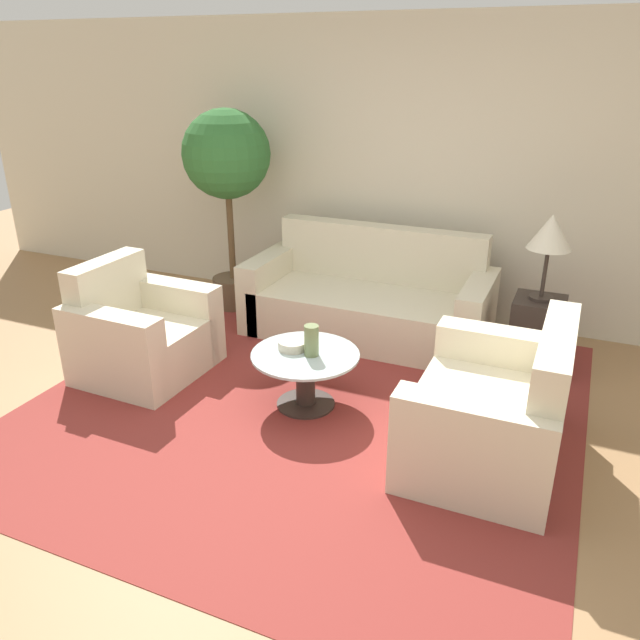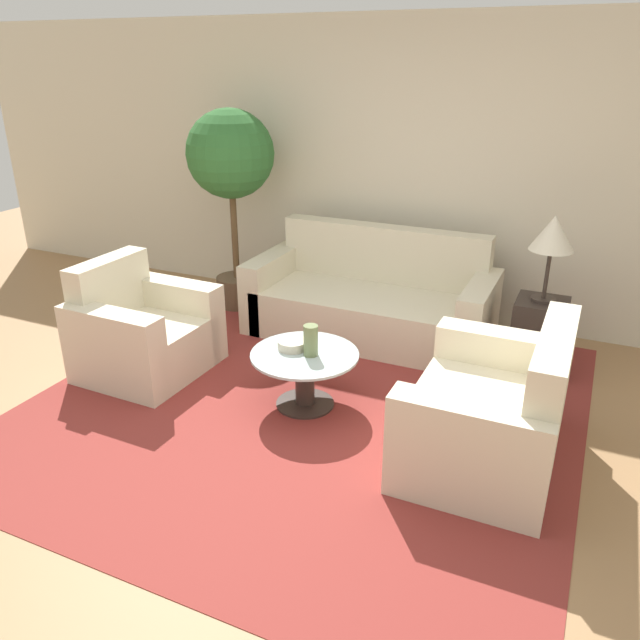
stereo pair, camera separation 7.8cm
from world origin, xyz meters
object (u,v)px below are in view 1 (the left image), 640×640
Objects in this scene: sofa_main at (370,302)px; vase at (311,340)px; armchair at (139,336)px; loveseat at (499,416)px; table_lamp at (550,234)px; coffee_table at (305,372)px; bowl at (293,345)px; potted_plant at (227,167)px.

sofa_main is 1.40m from vase.
loveseat is at bearing -90.20° from armchair.
armchair is 3.13m from table_lamp.
coffee_table is 1.15× the size of table_lamp.
bowl reaches higher than coffee_table.
bowl is (1.32, -1.41, -0.90)m from potted_plant.
potted_plant reaches higher than sofa_main.
loveseat reaches higher than armchair.
loveseat is 1.88× the size of table_lamp.
vase is at bearing -87.28° from sofa_main.
sofa_main is 1.98m from loveseat.
table_lamp reaches higher than coffee_table.
table_lamp reaches higher than sofa_main.
loveseat is 5.88× the size of bowl.
potted_plant is at bearing 3.20° from armchair.
coffee_table is (0.02, -1.38, -0.02)m from sofa_main.
coffee_table is 0.40× the size of potted_plant.
loveseat is at bearing -5.14° from bowl.
coffee_table is (-1.31, 0.09, -0.03)m from loveseat.
potted_plant is (-0.05, 1.47, 1.05)m from armchair.
loveseat is (2.69, -0.07, -0.00)m from armchair.
coffee_table is 3.43× the size of vase.
bowl is (-1.42, 0.13, 0.15)m from loveseat.
sofa_main is at bearing 92.72° from vase.
coffee_table is 0.21m from bowl.
coffee_table is at bearing -89.31° from sofa_main.
loveseat is at bearing -4.02° from vase.
coffee_table is (1.38, 0.02, -0.03)m from armchair.
armchair is at bearing -179.05° from coffee_table.
table_lamp is 1.89m from vase.
table_lamp is (0.08, 1.30, 0.79)m from loveseat.
bowl is (1.28, 0.06, 0.15)m from armchair.
sofa_main is 9.57× the size of vase.
loveseat is 1.31m from coffee_table.
sofa_main is 1.62m from table_lamp.
potted_plant reaches higher than loveseat.
armchair is (-1.37, -1.40, 0.00)m from sofa_main.
sofa_main reaches higher than loveseat.
sofa_main is 2.22× the size of armchair.
potted_plant reaches higher than vase.
vase is (0.05, -0.00, 0.25)m from coffee_table.
table_lamp is 0.35× the size of potted_plant.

